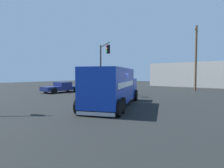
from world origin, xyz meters
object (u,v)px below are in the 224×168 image
Objects in this scene: traffic_light_secondary at (103,61)px; pickup_navy at (62,87)px; delivery_truck at (113,87)px; utility_pole at (196,57)px.

pickup_navy is at bearing -161.75° from traffic_light_secondary.
delivery_truck is 1.66× the size of pickup_navy.
utility_pole reaches higher than traffic_light_secondary.
utility_pole is at bearing 45.03° from pickup_navy.
delivery_truck is at bearing -93.25° from utility_pole.
delivery_truck is 1.43× the size of traffic_light_secondary.
pickup_navy is 19.61m from utility_pole.
traffic_light_secondary is 6.91m from pickup_navy.
delivery_truck is 13.41m from pickup_navy.
traffic_light_secondary reaches higher than pickup_navy.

